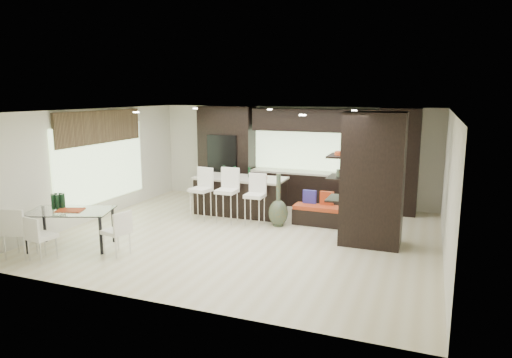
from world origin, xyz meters
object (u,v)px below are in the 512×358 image
at_px(stool_mid, 227,201).
at_px(chair_far, 20,234).
at_px(chair_end, 117,234).
at_px(stool_left, 201,199).
at_px(stool_right, 255,205).
at_px(kitchen_island, 241,196).
at_px(bench, 319,215).
at_px(dining_table, 71,229).
at_px(floor_vase, 278,200).
at_px(chair_near, 42,240).

bearing_deg(stool_mid, chair_far, -126.37).
distance_m(stool_mid, chair_far, 4.44).
bearing_deg(chair_end, chair_far, 128.15).
relative_size(stool_left, chair_far, 1.13).
bearing_deg(stool_right, chair_end, -122.49).
bearing_deg(kitchen_island, chair_far, -121.68).
xyz_separation_m(stool_right, bench, (1.40, 0.57, -0.26)).
relative_size(stool_left, stool_mid, 0.97).
bearing_deg(stool_right, stool_left, 179.75).
height_order(stool_mid, stool_right, stool_mid).
xyz_separation_m(stool_mid, dining_table, (-2.13, -2.80, -0.14)).
height_order(stool_mid, chair_far, stool_mid).
height_order(bench, chair_far, chair_far).
relative_size(stool_mid, floor_vase, 0.85).
distance_m(bench, chair_far, 6.31).
relative_size(stool_left, chair_near, 1.29).
height_order(stool_left, chair_end, stool_left).
height_order(stool_left, dining_table, stool_left).
bearing_deg(dining_table, stool_left, 42.71).
distance_m(chair_near, chair_far, 0.50).
relative_size(kitchen_island, dining_table, 1.44).
xyz_separation_m(kitchen_island, bench, (2.11, -0.24, -0.25)).
relative_size(floor_vase, chair_end, 1.55).
xyz_separation_m(stool_right, dining_table, (-2.84, -2.82, -0.10)).
bearing_deg(stool_left, stool_right, 9.77).
height_order(bench, dining_table, dining_table).
height_order(kitchen_island, stool_left, stool_left).
height_order(bench, floor_vase, floor_vase).
bearing_deg(dining_table, kitchen_island, 39.18).
height_order(kitchen_island, floor_vase, floor_vase).
xyz_separation_m(stool_mid, chair_end, (-1.04, -2.80, -0.13)).
height_order(stool_left, stool_right, stool_left).
xyz_separation_m(stool_left, stool_mid, (0.71, -0.01, 0.01)).
xyz_separation_m(stool_mid, chair_near, (-2.13, -3.54, -0.13)).
bearing_deg(stool_left, chair_near, -102.53).
height_order(stool_right, chair_near, stool_right).
xyz_separation_m(stool_left, bench, (2.82, 0.58, -0.28)).
distance_m(kitchen_island, stool_mid, 0.83).
bearing_deg(dining_table, chair_end, -20.37).
bearing_deg(stool_right, dining_table, -135.95).
relative_size(dining_table, chair_end, 2.00).
bearing_deg(kitchen_island, stool_right, -49.72).
height_order(kitchen_island, chair_near, kitchen_island).
xyz_separation_m(dining_table, chair_near, (0.00, -0.74, 0.01)).
xyz_separation_m(stool_left, stool_right, (1.42, 0.01, -0.02)).
bearing_deg(bench, chair_end, -131.70).
distance_m(kitchen_island, bench, 2.14).
height_order(stool_right, chair_far, stool_right).
relative_size(stool_left, bench, 0.85).
xyz_separation_m(stool_mid, chair_far, (-2.63, -3.57, -0.07)).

